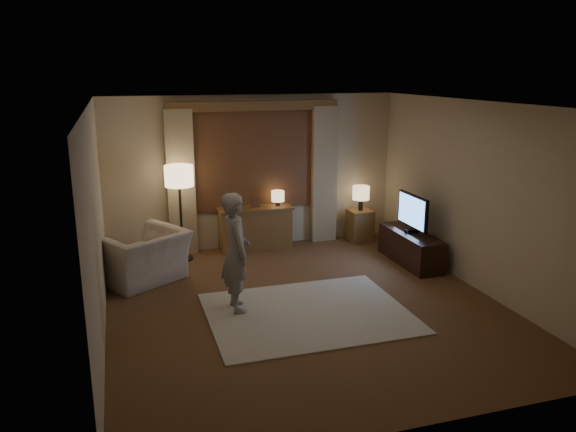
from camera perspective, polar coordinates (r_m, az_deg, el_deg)
name	(u,v)px	position (r m, az deg, el deg)	size (l,w,h in m)	color
room	(294,198)	(7.50, 0.56, 1.83)	(5.04, 5.54, 2.64)	brown
rug	(308,313)	(7.22, 2.02, -9.82)	(2.50, 2.00, 0.02)	beige
sideboard	(256,230)	(9.60, -3.32, -1.38)	(1.20, 0.40, 0.70)	brown
picture_frame	(255,204)	(9.48, -3.36, 1.23)	(0.16, 0.02, 0.20)	brown
plant	(232,203)	(9.39, -5.74, 1.36)	(0.17, 0.13, 0.30)	#999999
table_lamp_sideboard	(278,197)	(9.56, -1.04, 1.97)	(0.22, 0.22, 0.30)	black
floor_lamp	(179,181)	(8.99, -11.00, 3.49)	(0.45, 0.45, 1.55)	black
armchair	(142,257)	(8.40, -14.62, -4.04)	(1.15, 1.00, 0.75)	beige
side_table	(360,225)	(10.18, 7.32, -0.95)	(0.40, 0.40, 0.56)	brown
table_lamp_side	(361,193)	(10.04, 7.43, 2.28)	(0.30, 0.30, 0.44)	black
tv_stand	(411,248)	(9.15, 12.36, -3.17)	(0.45, 1.40, 0.50)	black
tv	(413,212)	(8.99, 12.55, 0.41)	(0.21, 0.85, 0.61)	black
person	(236,252)	(7.07, -5.31, -3.66)	(0.56, 0.37, 1.53)	#A5A098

